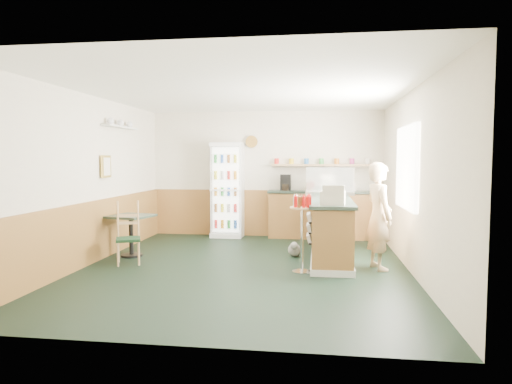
% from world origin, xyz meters
% --- Properties ---
extents(ground, '(6.00, 6.00, 0.00)m').
position_xyz_m(ground, '(0.00, 0.00, 0.00)').
color(ground, black).
rests_on(ground, ground).
extents(room_envelope, '(5.04, 6.02, 2.72)m').
position_xyz_m(room_envelope, '(-0.23, 0.73, 1.52)').
color(room_envelope, beige).
rests_on(room_envelope, ground).
extents(service_counter, '(0.68, 3.01, 1.01)m').
position_xyz_m(service_counter, '(1.35, 1.07, 0.46)').
color(service_counter, '#9A6131').
rests_on(service_counter, ground).
extents(back_counter, '(2.24, 0.42, 1.69)m').
position_xyz_m(back_counter, '(1.19, 2.80, 0.55)').
color(back_counter, '#9A6131').
rests_on(back_counter, ground).
extents(drinks_fridge, '(0.67, 0.55, 2.03)m').
position_xyz_m(drinks_fridge, '(-0.80, 2.74, 1.01)').
color(drinks_fridge, white).
rests_on(drinks_fridge, ground).
extents(display_case, '(0.89, 0.47, 0.51)m').
position_xyz_m(display_case, '(1.35, 1.81, 1.26)').
color(display_case, silver).
rests_on(display_case, service_counter).
extents(cash_register, '(0.39, 0.40, 0.20)m').
position_xyz_m(cash_register, '(1.35, -0.10, 1.11)').
color(cash_register, beige).
rests_on(cash_register, service_counter).
extents(shopkeeper, '(0.54, 0.64, 1.63)m').
position_xyz_m(shopkeeper, '(2.05, 0.19, 0.81)').
color(shopkeeper, tan).
rests_on(shopkeeper, ground).
extents(condiment_stand, '(0.36, 0.36, 1.13)m').
position_xyz_m(condiment_stand, '(0.90, -0.16, 0.78)').
color(condiment_stand, silver).
rests_on(condiment_stand, ground).
extents(newspaper_rack, '(0.09, 0.44, 0.52)m').
position_xyz_m(newspaper_rack, '(0.99, 0.99, 0.49)').
color(newspaper_rack, black).
rests_on(newspaper_rack, ground).
extents(cafe_table, '(0.80, 0.80, 0.72)m').
position_xyz_m(cafe_table, '(-2.05, 0.56, 0.50)').
color(cafe_table, black).
rests_on(cafe_table, ground).
extents(cafe_chair, '(0.49, 0.49, 1.00)m').
position_xyz_m(cafe_chair, '(-1.87, 0.09, 0.52)').
color(cafe_chair, black).
rests_on(cafe_chair, ground).
extents(dog_doorstop, '(0.22, 0.29, 0.27)m').
position_xyz_m(dog_doorstop, '(0.74, 0.92, 0.13)').
color(dog_doorstop, gray).
rests_on(dog_doorstop, ground).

